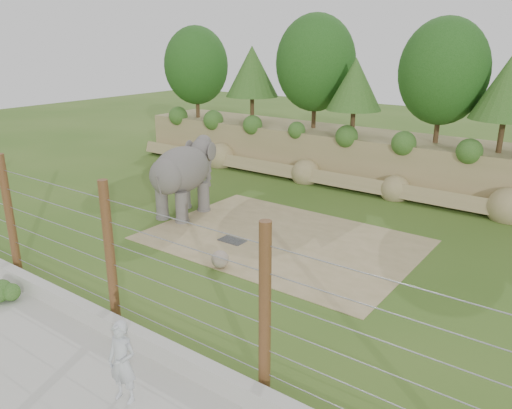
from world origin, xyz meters
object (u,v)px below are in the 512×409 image
Objects in this scene: elephant at (182,180)px; stone_ball at (220,259)px; barrier_fence at (110,253)px; zookeeper at (122,362)px.

elephant is 5.85m from stone_ball.
stone_ball is at bearing -42.72° from elephant.
barrier_fence is (-0.19, -4.20, 1.68)m from stone_ball.
zookeeper is (2.55, -6.15, 0.62)m from stone_ball.
elephant is 0.19× the size of barrier_fence.
barrier_fence is at bearing -67.28° from elephant.
barrier_fence reaches higher than elephant.
stone_ball is (4.76, -3.16, -1.26)m from elephant.
zookeeper is (2.74, -1.95, -1.06)m from barrier_fence.
barrier_fence reaches higher than stone_ball.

